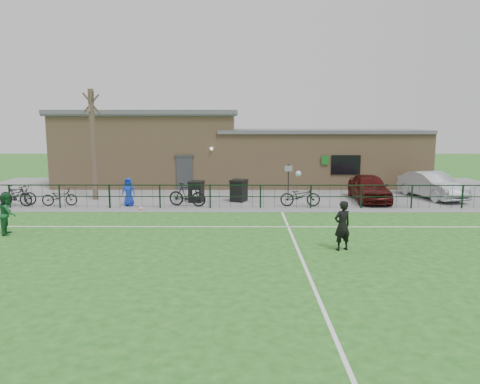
{
  "coord_description": "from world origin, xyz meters",
  "views": [
    {
      "loc": [
        0.11,
        -14.87,
        4.42
      ],
      "look_at": [
        0.0,
        5.0,
        1.3
      ],
      "focal_mm": 35.0,
      "sensor_mm": 36.0,
      "label": 1
    }
  ],
  "objects_px": {
    "bare_tree": "(93,145)",
    "outfield_player": "(8,214)",
    "bicycle_c": "(60,197)",
    "spectator_child": "(129,192)",
    "wheelie_bin_left": "(196,192)",
    "wheelie_bin_right": "(239,191)",
    "bicycle_e": "(300,196)",
    "sign_post": "(288,183)",
    "ball_ground": "(141,208)",
    "bicycle_b": "(16,196)",
    "bicycle_d": "(187,195)",
    "bicycle_a": "(18,195)",
    "car_silver": "(432,185)",
    "car_maroon": "(369,188)"
  },
  "relations": [
    {
      "from": "bicycle_a",
      "to": "wheelie_bin_right",
      "type": "bearing_deg",
      "value": -79.68
    },
    {
      "from": "car_maroon",
      "to": "bicycle_a",
      "type": "xyz_separation_m",
      "value": [
        -18.42,
        -1.2,
        -0.21
      ]
    },
    {
      "from": "bare_tree",
      "to": "wheelie_bin_right",
      "type": "relative_size",
      "value": 5.52
    },
    {
      "from": "car_silver",
      "to": "bicycle_a",
      "type": "height_order",
      "value": "car_silver"
    },
    {
      "from": "bicycle_b",
      "to": "bicycle_d",
      "type": "relative_size",
      "value": 0.91
    },
    {
      "from": "wheelie_bin_right",
      "to": "bicycle_e",
      "type": "xyz_separation_m",
      "value": [
        3.13,
        -1.42,
        -0.01
      ]
    },
    {
      "from": "car_maroon",
      "to": "sign_post",
      "type": "bearing_deg",
      "value": -178.77
    },
    {
      "from": "wheelie_bin_left",
      "to": "bicycle_c",
      "type": "distance_m",
      "value": 6.98
    },
    {
      "from": "bicycle_a",
      "to": "bicycle_c",
      "type": "height_order",
      "value": "bicycle_a"
    },
    {
      "from": "sign_post",
      "to": "ball_ground",
      "type": "xyz_separation_m",
      "value": [
        -7.42,
        -2.63,
        -0.92
      ]
    },
    {
      "from": "wheelie_bin_right",
      "to": "car_maroon",
      "type": "height_order",
      "value": "car_maroon"
    },
    {
      "from": "bicycle_a",
      "to": "spectator_child",
      "type": "relative_size",
      "value": 1.37
    },
    {
      "from": "bicycle_c",
      "to": "spectator_child",
      "type": "height_order",
      "value": "spectator_child"
    },
    {
      "from": "sign_post",
      "to": "spectator_child",
      "type": "height_order",
      "value": "sign_post"
    },
    {
      "from": "bare_tree",
      "to": "ball_ground",
      "type": "relative_size",
      "value": 30.84
    },
    {
      "from": "car_silver",
      "to": "sign_post",
      "type": "bearing_deg",
      "value": 170.95
    },
    {
      "from": "bicycle_d",
      "to": "outfield_player",
      "type": "relative_size",
      "value": 1.22
    },
    {
      "from": "spectator_child",
      "to": "bicycle_e",
      "type": "bearing_deg",
      "value": 2.69
    },
    {
      "from": "car_silver",
      "to": "bicycle_a",
      "type": "distance_m",
      "value": 22.25
    },
    {
      "from": "bicycle_a",
      "to": "outfield_player",
      "type": "xyz_separation_m",
      "value": [
        2.53,
        -6.12,
        0.26
      ]
    },
    {
      "from": "bicycle_a",
      "to": "outfield_player",
      "type": "height_order",
      "value": "outfield_player"
    },
    {
      "from": "bicycle_a",
      "to": "spectator_child",
      "type": "bearing_deg",
      "value": -87.92
    },
    {
      "from": "wheelie_bin_right",
      "to": "sign_post",
      "type": "height_order",
      "value": "sign_post"
    },
    {
      "from": "bicycle_e",
      "to": "bicycle_c",
      "type": "bearing_deg",
      "value": 90.68
    },
    {
      "from": "bicycle_b",
      "to": "outfield_player",
      "type": "distance_m",
      "value": 6.19
    },
    {
      "from": "wheelie_bin_right",
      "to": "bicycle_a",
      "type": "distance_m",
      "value": 11.45
    },
    {
      "from": "bare_tree",
      "to": "car_maroon",
      "type": "xyz_separation_m",
      "value": [
        14.93,
        -0.44,
        -2.25
      ]
    },
    {
      "from": "sign_post",
      "to": "wheelie_bin_right",
      "type": "bearing_deg",
      "value": -176.81
    },
    {
      "from": "bicycle_a",
      "to": "ball_ground",
      "type": "xyz_separation_m",
      "value": [
        6.65,
        -1.41,
        -0.44
      ]
    },
    {
      "from": "ball_ground",
      "to": "car_maroon",
      "type": "bearing_deg",
      "value": 12.48
    },
    {
      "from": "sign_post",
      "to": "spectator_child",
      "type": "relative_size",
      "value": 1.38
    },
    {
      "from": "bicycle_c",
      "to": "spectator_child",
      "type": "distance_m",
      "value": 3.55
    },
    {
      "from": "car_silver",
      "to": "ball_ground",
      "type": "distance_m",
      "value": 15.91
    },
    {
      "from": "bicycle_c",
      "to": "car_silver",
      "type": "bearing_deg",
      "value": -90.07
    },
    {
      "from": "bare_tree",
      "to": "outfield_player",
      "type": "height_order",
      "value": "bare_tree"
    },
    {
      "from": "bicycle_c",
      "to": "bicycle_e",
      "type": "xyz_separation_m",
      "value": [
        12.28,
        -0.08,
        0.07
      ]
    },
    {
      "from": "sign_post",
      "to": "bicycle_d",
      "type": "relative_size",
      "value": 1.02
    },
    {
      "from": "bicycle_c",
      "to": "ball_ground",
      "type": "height_order",
      "value": "bicycle_c"
    },
    {
      "from": "wheelie_bin_right",
      "to": "sign_post",
      "type": "distance_m",
      "value": 2.71
    },
    {
      "from": "wheelie_bin_right",
      "to": "bicycle_c",
      "type": "distance_m",
      "value": 9.24
    },
    {
      "from": "wheelie_bin_left",
      "to": "bare_tree",
      "type": "bearing_deg",
      "value": -176.86
    },
    {
      "from": "bicycle_e",
      "to": "outfield_player",
      "type": "relative_size",
      "value": 1.25
    },
    {
      "from": "wheelie_bin_left",
      "to": "ball_ground",
      "type": "height_order",
      "value": "wheelie_bin_left"
    },
    {
      "from": "wheelie_bin_right",
      "to": "bicycle_e",
      "type": "relative_size",
      "value": 0.54
    },
    {
      "from": "wheelie_bin_right",
      "to": "bicycle_a",
      "type": "relative_size",
      "value": 0.55
    },
    {
      "from": "car_silver",
      "to": "outfield_player",
      "type": "distance_m",
      "value": 21.27
    },
    {
      "from": "bicycle_e",
      "to": "car_maroon",
      "type": "bearing_deg",
      "value": -67.29
    },
    {
      "from": "bicycle_b",
      "to": "bicycle_d",
      "type": "height_order",
      "value": "bicycle_d"
    },
    {
      "from": "bicycle_d",
      "to": "bare_tree",
      "type": "bearing_deg",
      "value": 83.39
    },
    {
      "from": "car_maroon",
      "to": "bicycle_c",
      "type": "xyz_separation_m",
      "value": [
        -16.17,
        -1.47,
        -0.27
      ]
    }
  ]
}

